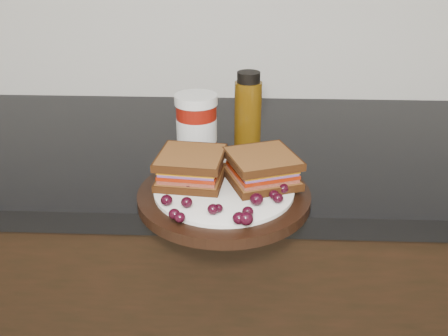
# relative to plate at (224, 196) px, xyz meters

# --- Properties ---
(base_cabinets) EXTENTS (3.96, 0.58, 0.86)m
(base_cabinets) POSITION_rel_plate_xyz_m (-0.00, 0.25, -0.48)
(base_cabinets) COLOR black
(base_cabinets) RESTS_ON ground_plane
(countertop) EXTENTS (3.98, 0.60, 0.04)m
(countertop) POSITION_rel_plate_xyz_m (-0.00, 0.25, -0.03)
(countertop) COLOR black
(countertop) RESTS_ON base_cabinets
(plate) EXTENTS (0.28, 0.28, 0.02)m
(plate) POSITION_rel_plate_xyz_m (0.00, 0.00, 0.00)
(plate) COLOR black
(plate) RESTS_ON countertop
(sandwich_left) EXTENTS (0.12, 0.12, 0.05)m
(sandwich_left) POSITION_rel_plate_xyz_m (-0.06, 0.02, 0.04)
(sandwich_left) COLOR brown
(sandwich_left) RESTS_ON plate
(sandwich_right) EXTENTS (0.14, 0.14, 0.05)m
(sandwich_right) POSITION_rel_plate_xyz_m (0.06, 0.03, 0.04)
(sandwich_right) COLOR brown
(sandwich_right) RESTS_ON plate
(grape_0) EXTENTS (0.02, 0.02, 0.02)m
(grape_0) POSITION_rel_plate_xyz_m (-0.08, -0.06, 0.02)
(grape_0) COLOR black
(grape_0) RESTS_ON plate
(grape_1) EXTENTS (0.02, 0.02, 0.02)m
(grape_1) POSITION_rel_plate_xyz_m (-0.05, -0.06, 0.02)
(grape_1) COLOR black
(grape_1) RESTS_ON plate
(grape_2) EXTENTS (0.02, 0.02, 0.02)m
(grape_2) POSITION_rel_plate_xyz_m (-0.07, -0.10, 0.02)
(grape_2) COLOR black
(grape_2) RESTS_ON plate
(grape_3) EXTENTS (0.02, 0.02, 0.02)m
(grape_3) POSITION_rel_plate_xyz_m (-0.06, -0.11, 0.02)
(grape_3) COLOR black
(grape_3) RESTS_ON plate
(grape_4) EXTENTS (0.02, 0.02, 0.02)m
(grape_4) POSITION_rel_plate_xyz_m (-0.01, -0.08, 0.02)
(grape_4) COLOR black
(grape_4) RESTS_ON plate
(grape_5) EXTENTS (0.01, 0.01, 0.01)m
(grape_5) POSITION_rel_plate_xyz_m (-0.01, -0.08, 0.02)
(grape_5) COLOR black
(grape_5) RESTS_ON plate
(grape_6) EXTENTS (0.02, 0.02, 0.02)m
(grape_6) POSITION_rel_plate_xyz_m (0.03, -0.11, 0.02)
(grape_6) COLOR black
(grape_6) RESTS_ON plate
(grape_7) EXTENTS (0.02, 0.02, 0.02)m
(grape_7) POSITION_rel_plate_xyz_m (0.04, -0.11, 0.03)
(grape_7) COLOR black
(grape_7) RESTS_ON plate
(grape_8) EXTENTS (0.02, 0.02, 0.02)m
(grape_8) POSITION_rel_plate_xyz_m (0.04, -0.09, 0.02)
(grape_8) COLOR black
(grape_8) RESTS_ON plate
(grape_9) EXTENTS (0.02, 0.02, 0.02)m
(grape_9) POSITION_rel_plate_xyz_m (0.05, -0.05, 0.02)
(grape_9) COLOR black
(grape_9) RESTS_ON plate
(grape_10) EXTENTS (0.02, 0.02, 0.02)m
(grape_10) POSITION_rel_plate_xyz_m (0.08, -0.04, 0.02)
(grape_10) COLOR black
(grape_10) RESTS_ON plate
(grape_11) EXTENTS (0.02, 0.02, 0.01)m
(grape_11) POSITION_rel_plate_xyz_m (0.08, -0.03, 0.02)
(grape_11) COLOR black
(grape_11) RESTS_ON plate
(grape_12) EXTENTS (0.02, 0.02, 0.02)m
(grape_12) POSITION_rel_plate_xyz_m (0.09, -0.01, 0.02)
(grape_12) COLOR black
(grape_12) RESTS_ON plate
(grape_13) EXTENTS (0.02, 0.02, 0.02)m
(grape_13) POSITION_rel_plate_xyz_m (0.08, 0.02, 0.02)
(grape_13) COLOR black
(grape_13) RESTS_ON plate
(grape_14) EXTENTS (0.02, 0.02, 0.01)m
(grape_14) POSITION_rel_plate_xyz_m (0.07, 0.04, 0.02)
(grape_14) COLOR black
(grape_14) RESTS_ON plate
(grape_15) EXTENTS (0.02, 0.02, 0.02)m
(grape_15) POSITION_rel_plate_xyz_m (0.03, 0.04, 0.02)
(grape_15) COLOR black
(grape_15) RESTS_ON plate
(grape_16) EXTENTS (0.02, 0.02, 0.02)m
(grape_16) POSITION_rel_plate_xyz_m (-0.05, 0.06, 0.02)
(grape_16) COLOR black
(grape_16) RESTS_ON plate
(grape_17) EXTENTS (0.02, 0.02, 0.02)m
(grape_17) POSITION_rel_plate_xyz_m (-0.06, 0.03, 0.02)
(grape_17) COLOR black
(grape_17) RESTS_ON plate
(grape_18) EXTENTS (0.02, 0.02, 0.02)m
(grape_18) POSITION_rel_plate_xyz_m (-0.09, 0.02, 0.02)
(grape_18) COLOR black
(grape_18) RESTS_ON plate
(grape_19) EXTENTS (0.02, 0.02, 0.02)m
(grape_19) POSITION_rel_plate_xyz_m (-0.09, 0.01, 0.02)
(grape_19) COLOR black
(grape_19) RESTS_ON plate
(grape_20) EXTENTS (0.02, 0.02, 0.02)m
(grape_20) POSITION_rel_plate_xyz_m (-0.05, -0.01, 0.02)
(grape_20) COLOR black
(grape_20) RESTS_ON plate
(grape_21) EXTENTS (0.02, 0.02, 0.02)m
(grape_21) POSITION_rel_plate_xyz_m (-0.04, 0.03, 0.02)
(grape_21) COLOR black
(grape_21) RESTS_ON plate
(grape_22) EXTENTS (0.02, 0.02, 0.02)m
(grape_22) POSITION_rel_plate_xyz_m (-0.05, 0.01, 0.02)
(grape_22) COLOR black
(grape_22) RESTS_ON plate
(grape_23) EXTENTS (0.02, 0.02, 0.02)m
(grape_23) POSITION_rel_plate_xyz_m (-0.09, 0.01, 0.02)
(grape_23) COLOR black
(grape_23) RESTS_ON plate
(condiment_jar) EXTENTS (0.10, 0.10, 0.12)m
(condiment_jar) POSITION_rel_plate_xyz_m (-0.06, 0.19, 0.05)
(condiment_jar) COLOR maroon
(condiment_jar) RESTS_ON countertop
(oil_bottle) EXTENTS (0.07, 0.07, 0.15)m
(oil_bottle) POSITION_rel_plate_xyz_m (0.04, 0.24, 0.07)
(oil_bottle) COLOR #553608
(oil_bottle) RESTS_ON countertop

